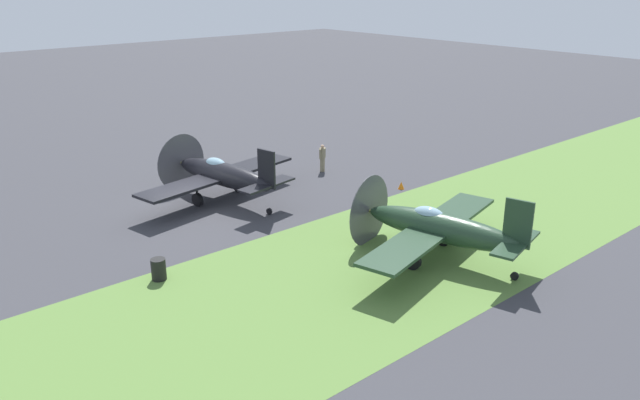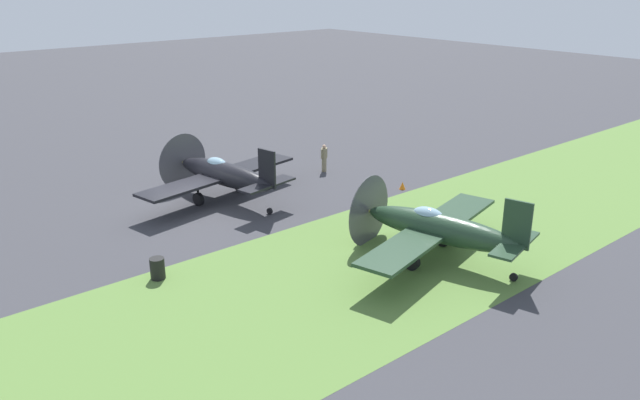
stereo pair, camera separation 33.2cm
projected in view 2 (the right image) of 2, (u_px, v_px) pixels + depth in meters
name	position (u px, v px, depth m)	size (l,w,h in m)	color
ground_plane	(184.00, 211.00, 33.08)	(160.00, 160.00, 0.00)	#38383D
grass_verge	(319.00, 286.00, 25.22)	(120.00, 11.00, 0.01)	#567A38
airplane_lead	(223.00, 174.00, 34.27)	(10.08, 8.03, 3.57)	black
airplane_wingman	(437.00, 228.00, 27.04)	(10.08, 8.08, 3.58)	#233D28
ground_crew_chief	(324.00, 157.00, 39.36)	(0.61, 0.38, 1.73)	#847A5B
fuel_drum	(157.00, 268.00, 25.68)	(0.60, 0.60, 0.90)	black
runway_marker_cone	(402.00, 186.00, 36.34)	(0.36, 0.36, 0.44)	orange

